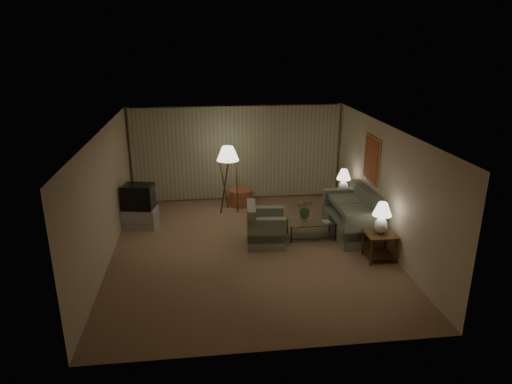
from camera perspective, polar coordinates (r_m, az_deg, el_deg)
The scene contains 16 objects.
ground at distance 10.25m, azimuth -0.76°, elevation -7.12°, with size 7.00×7.00×0.00m, color #876A4A.
room_shell at distance 11.06m, azimuth -1.54°, elevation 4.52°, with size 6.04×7.02×2.72m.
sofa at distance 11.07m, azimuth 11.90°, elevation -3.10°, with size 1.91×0.97×0.84m.
armchair at distance 10.35m, azimuth 1.25°, elevation -4.57°, with size 1.03×0.99×0.75m.
side_table_near at distance 9.97m, azimuth 15.17°, elevation -5.94°, with size 0.61×0.61×0.60m.
side_table_far at distance 12.24m, azimuth 10.73°, elevation -1.03°, with size 0.45×0.38×0.60m.
table_lamp_near at distance 9.75m, azimuth 15.46°, elevation -2.82°, with size 0.39×0.39×0.68m.
table_lamp_far at distance 12.05m, azimuth 10.90°, elevation 1.59°, with size 0.37×0.37×0.64m.
coffee_table at distance 10.76m, azimuth 6.89°, elevation -4.31°, with size 1.17×0.64×0.41m.
tv_cabinet at distance 11.62m, azimuth -14.25°, elevation -3.14°, with size 0.89×0.65×0.50m, color #A4A4A6.
crt_tv at distance 11.43m, azimuth -14.47°, elevation -0.56°, with size 0.79×0.63×0.61m, color black.
floor_lamp at distance 12.07m, azimuth -3.48°, elevation 1.74°, with size 0.58×0.58×1.79m.
ottoman at distance 12.78m, azimuth -1.90°, elevation -0.62°, with size 0.67×0.67×0.45m, color #AE5A3B.
vase at distance 10.65m, azimuth 6.15°, elevation -3.28°, with size 0.15×0.15×0.16m, color white.
flowers at distance 10.54m, azimuth 6.20°, elevation -1.76°, with size 0.40×0.35×0.45m, color #517B36.
book at distance 10.68m, azimuth 8.35°, elevation -3.72°, with size 0.17×0.23×0.02m, color olive.
Camera 1 is at (-0.99, -9.15, 4.50)m, focal length 32.00 mm.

